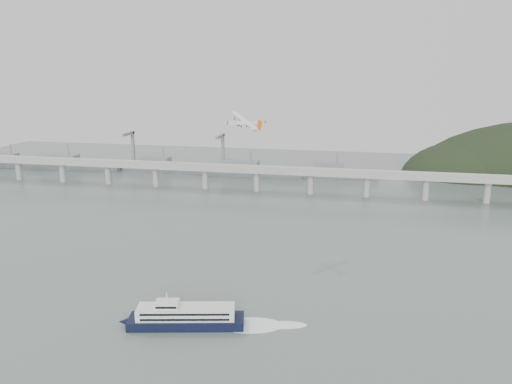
# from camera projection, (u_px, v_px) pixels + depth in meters

# --- Properties ---
(ground) EXTENTS (900.00, 900.00, 0.00)m
(ground) POSITION_uv_depth(u_px,v_px,m) (235.00, 281.00, 268.79)
(ground) COLOR slate
(ground) RESTS_ON ground
(bridge) EXTENTS (800.00, 22.00, 23.90)m
(bridge) POSITION_uv_depth(u_px,v_px,m) (287.00, 174.00, 454.72)
(bridge) COLOR #989895
(bridge) RESTS_ON ground
(distant_fleet) EXTENTS (453.00, 60.90, 40.00)m
(distant_fleet) POSITION_uv_depth(u_px,v_px,m) (158.00, 166.00, 550.07)
(distant_fleet) COLOR slate
(distant_fleet) RESTS_ON ground
(ferry) EXTENTS (83.38, 27.91, 15.89)m
(ferry) POSITION_uv_depth(u_px,v_px,m) (186.00, 317.00, 220.90)
(ferry) COLOR black
(ferry) RESTS_ON ground
(airliner) EXTENTS (26.77, 25.95, 13.47)m
(airliner) POSITION_uv_depth(u_px,v_px,m) (245.00, 122.00, 309.47)
(airliner) COLOR white
(airliner) RESTS_ON ground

